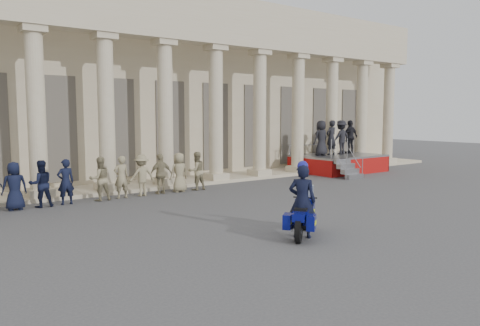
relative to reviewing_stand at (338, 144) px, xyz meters
The scene contains 5 objects.
ground 14.04m from the reviewing_stand, 147.43° to the right, with size 90.00×90.00×0.00m, color #404043.
building 14.13m from the reviewing_stand, 148.42° to the left, with size 40.00×12.50×9.00m.
reviewing_stand is the anchor object (origin of this frame).
motorcycle 14.61m from the reviewing_stand, 142.15° to the right, with size 1.66×1.43×1.27m.
rider 14.69m from the reviewing_stand, 142.14° to the right, with size 0.78×0.82×1.98m.
Camera 1 is at (-8.16, -9.99, 3.13)m, focal length 35.00 mm.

